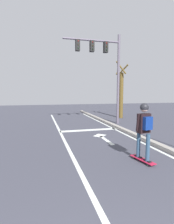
% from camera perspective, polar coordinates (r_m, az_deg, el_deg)
% --- Properties ---
extents(lane_line_center, '(0.12, 20.00, 0.01)m').
position_cam_1_polar(lane_line_center, '(6.38, -6.04, -11.84)').
color(lane_line_center, silver).
rests_on(lane_line_center, ground).
extents(lane_line_curbside, '(0.12, 20.00, 0.01)m').
position_cam_1_polar(lane_line_curbside, '(7.41, 17.63, -9.52)').
color(lane_line_curbside, silver).
rests_on(lane_line_curbside, ground).
extents(stop_bar, '(3.12, 0.40, 0.01)m').
position_cam_1_polar(stop_bar, '(9.41, 0.72, -5.89)').
color(stop_bar, silver).
rests_on(stop_bar, ground).
extents(lane_arrow_stem, '(0.16, 1.40, 0.01)m').
position_cam_1_polar(lane_arrow_stem, '(7.48, 6.35, -9.12)').
color(lane_arrow_stem, silver).
rests_on(lane_arrow_stem, ground).
extents(lane_arrow_head, '(0.71, 0.71, 0.01)m').
position_cam_1_polar(lane_arrow_head, '(8.25, 4.20, -7.64)').
color(lane_arrow_head, silver).
rests_on(lane_arrow_head, ground).
extents(curb_strip, '(0.24, 24.00, 0.14)m').
position_cam_1_polar(curb_strip, '(7.53, 19.27, -8.81)').
color(curb_strip, '#9C968E').
rests_on(curb_strip, ground).
extents(skateboard, '(0.37, 0.88, 0.08)m').
position_cam_1_polar(skateboard, '(5.47, 17.64, -14.56)').
color(skateboard, '#BE1D3B').
rests_on(skateboard, ground).
extents(skater, '(0.45, 0.61, 1.62)m').
position_cam_1_polar(skater, '(5.19, 18.15, -3.84)').
color(skater, '#304E6A').
rests_on(skater, skateboard).
extents(traffic_signal_mast, '(3.58, 0.34, 5.57)m').
position_cam_1_polar(traffic_signal_mast, '(11.21, 5.54, 16.27)').
color(traffic_signal_mast, '#605867').
rests_on(traffic_signal_mast, ground).
extents(roadside_tree, '(1.06, 1.06, 4.40)m').
position_cam_1_polar(roadside_tree, '(14.07, 11.05, 6.07)').
color(roadside_tree, brown).
rests_on(roadside_tree, ground).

